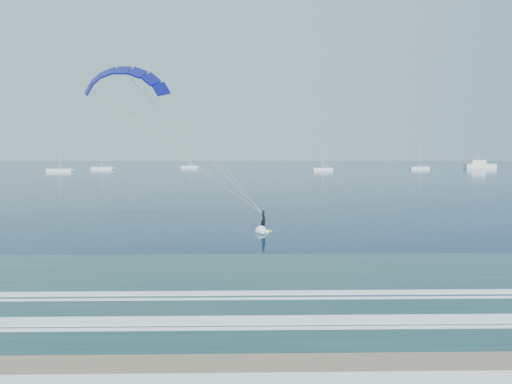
{
  "coord_description": "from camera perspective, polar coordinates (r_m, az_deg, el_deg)",
  "views": [
    {
      "loc": [
        -0.34,
        -14.26,
        7.47
      ],
      "look_at": [
        0.4,
        24.55,
        4.18
      ],
      "focal_mm": 32.0,
      "sensor_mm": 36.0,
      "label": 1
    }
  ],
  "objects": [
    {
      "name": "ground",
      "position": [
        16.1,
        0.26,
        -22.81
      ],
      "size": [
        900.0,
        900.0,
        0.0
      ],
      "primitive_type": "plane",
      "color": "#072141",
      "rests_on": "ground"
    },
    {
      "name": "kitesurfer_rig",
      "position": [
        39.51,
        -7.07,
        5.33
      ],
      "size": [
        16.33,
        9.9,
        15.24
      ],
      "color": "gold",
      "rests_on": "ground"
    },
    {
      "name": "motor_yacht",
      "position": [
        256.15,
        26.15,
        3.04
      ],
      "size": [
        15.08,
        4.02,
        6.22
      ],
      "color": "silver",
      "rests_on": "ground"
    },
    {
      "name": "sailboat_0",
      "position": [
        203.7,
        -23.34,
        2.54
      ],
      "size": [
        10.15,
        2.4,
        13.61
      ],
      "color": "silver",
      "rests_on": "ground"
    },
    {
      "name": "sailboat_1",
      "position": [
        222.86,
        -18.69,
        2.84
      ],
      "size": [
        9.52,
        2.4,
        12.96
      ],
      "color": "silver",
      "rests_on": "ground"
    },
    {
      "name": "sailboat_2",
      "position": [
        235.89,
        -8.31,
        3.14
      ],
      "size": [
        8.55,
        2.4,
        11.55
      ],
      "color": "silver",
      "rests_on": "ground"
    },
    {
      "name": "sailboat_3",
      "position": [
        200.19,
        8.34,
        2.84
      ],
      "size": [
        8.24,
        2.4,
        11.51
      ],
      "color": "silver",
      "rests_on": "ground"
    },
    {
      "name": "sailboat_4",
      "position": [
        227.83,
        19.77,
        2.84
      ],
      "size": [
        8.6,
        2.4,
        11.76
      ],
      "color": "silver",
      "rests_on": "ground"
    }
  ]
}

